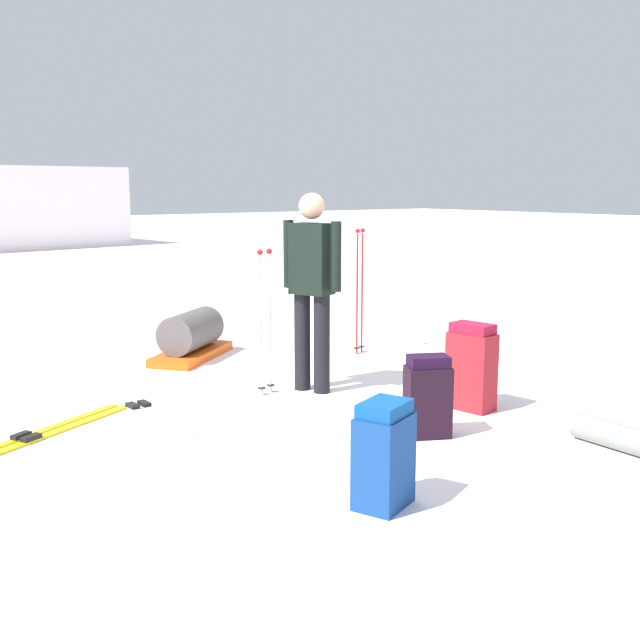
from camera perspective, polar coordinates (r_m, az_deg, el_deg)
ground_plane at (r=6.19m, az=0.00°, el=-6.40°), size 80.00×80.00×0.00m
skier_standing at (r=6.41m, az=-0.62°, el=2.90°), size 0.33×0.54×1.70m
ski_pair_near at (r=6.24m, az=-13.54°, el=-6.42°), size 0.25×1.92×0.05m
ski_pair_far at (r=5.70m, az=-21.30°, el=-8.41°), size 1.76×0.96×0.05m
backpack_large_dark at (r=6.10m, az=11.35°, el=-3.53°), size 0.27×0.39×0.70m
backpack_bright at (r=4.23m, az=4.84°, el=-10.15°), size 0.39×0.34×0.60m
backpack_small_spare at (r=5.40m, az=8.13°, el=-5.78°), size 0.37×0.33×0.59m
ski_poles_planted_near at (r=6.38m, az=-4.15°, el=0.46°), size 0.18×0.10×1.24m
ski_poles_planted_far at (r=7.95m, az=3.01°, el=2.68°), size 0.16×0.10×1.32m
gear_sled at (r=7.89m, az=-9.70°, el=-1.26°), size 1.14×1.02×0.49m
sleeping_mat_rolled at (r=5.55m, az=21.17°, el=-8.08°), size 0.18×0.55×0.18m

